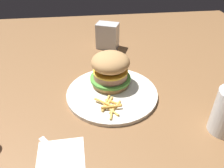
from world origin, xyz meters
The scene contains 7 objects.
ground_plane centered at (0.00, 0.00, 0.00)m, with size 1.60×1.60×0.00m, color brown.
plate centered at (0.02, -0.01, 0.01)m, with size 0.29×0.29×0.01m, color silver.
sandwich centered at (0.07, -0.01, 0.07)m, with size 0.13×0.13×0.11m.
fries_pile centered at (-0.05, 0.00, 0.02)m, with size 0.10×0.08×0.01m.
napkin centered at (-0.20, 0.14, 0.00)m, with size 0.11×0.11×0.00m, color white.
fork centered at (-0.20, 0.13, 0.00)m, with size 0.15×0.12×0.00m.
napkin_dispenser centered at (0.36, -0.04, 0.05)m, with size 0.09×0.06×0.11m, color #B7BABF.
Camera 1 is at (-0.54, 0.06, 0.44)m, focal length 36.13 mm.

